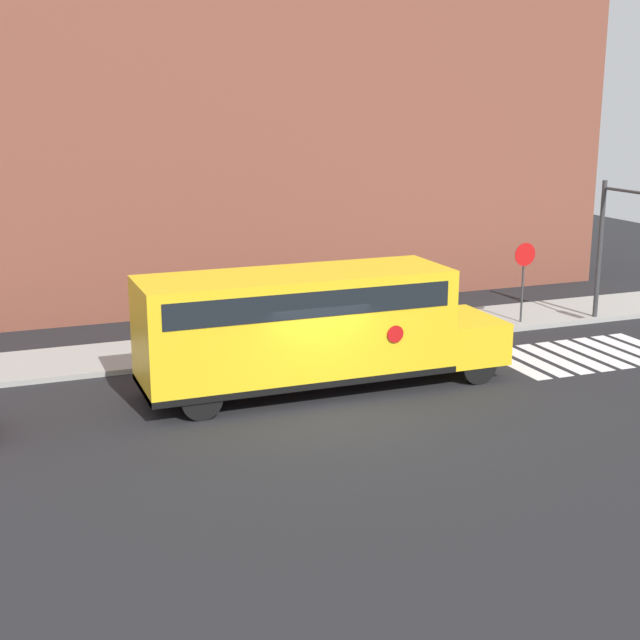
# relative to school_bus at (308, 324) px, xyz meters

# --- Properties ---
(ground_plane) EXTENTS (60.00, 60.00, 0.00)m
(ground_plane) POSITION_rel_school_bus_xyz_m (-0.11, -1.90, -1.79)
(ground_plane) COLOR black
(sidewalk_strip) EXTENTS (44.00, 3.00, 0.15)m
(sidewalk_strip) POSITION_rel_school_bus_xyz_m (-0.11, 4.60, -1.72)
(sidewalk_strip) COLOR #9E9E99
(sidewalk_strip) RESTS_ON ground
(building_backdrop) EXTENTS (32.00, 4.00, 12.35)m
(building_backdrop) POSITION_rel_school_bus_xyz_m (-0.11, 11.10, 4.38)
(building_backdrop) COLOR brown
(building_backdrop) RESTS_ON ground
(crosswalk_stripes) EXTENTS (5.40, 3.20, 0.01)m
(crosswalk_stripes) POSITION_rel_school_bus_xyz_m (8.75, 0.10, -1.79)
(crosswalk_stripes) COLOR white
(crosswalk_stripes) RESTS_ON ground
(school_bus) EXTENTS (9.67, 2.57, 3.14)m
(school_bus) POSITION_rel_school_bus_xyz_m (0.00, 0.00, 0.00)
(school_bus) COLOR yellow
(school_bus) RESTS_ON ground
(stop_sign) EXTENTS (0.77, 0.10, 2.81)m
(stop_sign) POSITION_rel_school_bus_xyz_m (8.96, 3.67, 0.10)
(stop_sign) COLOR #38383A
(stop_sign) RESTS_ON ground
(traffic_light) EXTENTS (0.28, 4.12, 4.77)m
(traffic_light) POSITION_rel_school_bus_xyz_m (11.73, 1.94, 1.45)
(traffic_light) COLOR #38383A
(traffic_light) RESTS_ON ground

